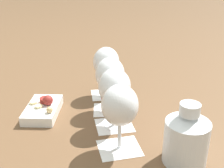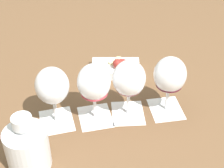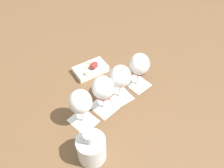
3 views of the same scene
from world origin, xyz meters
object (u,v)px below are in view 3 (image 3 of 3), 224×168
Objects in this scene: wine_glass_1 at (103,89)px; wine_glass_2 at (120,78)px; wine_glass_3 at (139,65)px; snack_dish at (91,69)px; ceramic_vase at (91,147)px; wine_glass_0 at (81,103)px.

wine_glass_1 and wine_glass_2 have the same top height.
wine_glass_3 is 0.94× the size of snack_dish.
wine_glass_3 is 1.13× the size of ceramic_vase.
snack_dish is (0.24, 0.08, -0.11)m from wine_glass_1.
snack_dish is at bearing 18.72° from wine_glass_1.
wine_glass_1 is 0.27m from snack_dish.
wine_glass_1 is at bearing -47.81° from wine_glass_0.
wine_glass_1 is (0.08, -0.09, 0.00)m from wine_glass_0.
wine_glass_0 is 0.94× the size of snack_dish.
wine_glass_3 is (0.08, -0.09, 0.00)m from wine_glass_2.
wine_glass_1 is 1.00× the size of wine_glass_3.
ceramic_vase is at bearing -161.78° from wine_glass_0.
wine_glass_0 is at bearing 132.91° from wine_glass_3.
snack_dish is at bearing -1.30° from wine_glass_0.
wine_glass_2 is at bearing -47.07° from wine_glass_0.
ceramic_vase is at bearing -174.41° from snack_dish.
wine_glass_0 is 0.12m from wine_glass_1.
wine_glass_0 is 1.00× the size of wine_glass_3.
wine_glass_2 is 0.94× the size of snack_dish.
wine_glass_1 is at bearing 133.29° from wine_glass_3.
wine_glass_1 is 1.00× the size of wine_glass_2.
snack_dish is at bearing 71.26° from wine_glass_3.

